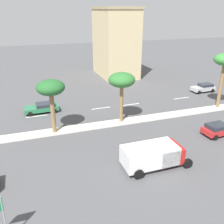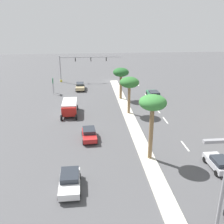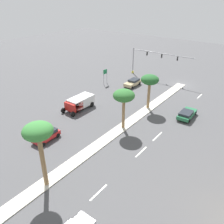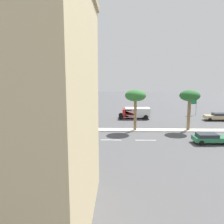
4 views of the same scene
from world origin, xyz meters
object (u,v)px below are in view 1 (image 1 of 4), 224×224
object	(u,v)px
sedan_red_center	(219,129)
box_truck	(155,154)
palm_tree_right	(51,89)
palm_tree_inboard	(122,81)
sedan_green_leading	(42,107)
commercial_building	(115,42)
sedan_silver_rear	(204,88)

from	to	relation	value
sedan_red_center	box_truck	distance (m)	10.32
box_truck	palm_tree_right	bearing A→B (deg)	-141.69
palm_tree_inboard	sedan_green_leading	size ratio (longest dim) A/B	1.36
commercial_building	box_truck	size ratio (longest dim) A/B	2.24
sedan_red_center	box_truck	bearing A→B (deg)	-72.23
palm_tree_right	sedan_red_center	size ratio (longest dim) A/B	1.52
palm_tree_right	box_truck	size ratio (longest dim) A/B	1.01
palm_tree_right	sedan_silver_rear	size ratio (longest dim) A/B	1.55
palm_tree_right	palm_tree_inboard	xyz separation A→B (m)	(-0.32, 8.33, 0.08)
palm_tree_inboard	box_truck	world-z (taller)	palm_tree_inboard
commercial_building	sedan_green_leading	size ratio (longest dim) A/B	2.99
sedan_silver_rear	box_truck	bearing A→B (deg)	-47.29
palm_tree_inboard	sedan_green_leading	bearing A→B (deg)	-126.01
palm_tree_inboard	sedan_red_center	world-z (taller)	palm_tree_inboard
palm_tree_right	sedan_green_leading	bearing A→B (deg)	-173.72
sedan_silver_rear	sedan_green_leading	world-z (taller)	sedan_silver_rear
commercial_building	sedan_red_center	distance (m)	30.91
palm_tree_inboard	sedan_red_center	bearing A→B (deg)	53.07
commercial_building	palm_tree_inboard	xyz separation A→B (m)	(23.36, -7.62, -1.54)
commercial_building	palm_tree_inboard	size ratio (longest dim) A/B	2.19
commercial_building	sedan_green_leading	xyz separation A→B (m)	(16.76, -16.72, -6.17)
commercial_building	sedan_silver_rear	distance (m)	20.20
sedan_red_center	sedan_green_leading	size ratio (longest dim) A/B	0.89
commercial_building	palm_tree_right	bearing A→B (deg)	-33.97
commercial_building	sedan_silver_rear	size ratio (longest dim) A/B	3.44
palm_tree_inboard	sedan_green_leading	xyz separation A→B (m)	(-6.61, -9.09, -4.64)
sedan_red_center	sedan_green_leading	xyz separation A→B (m)	(-13.50, -18.26, -0.04)
palm_tree_inboard	box_truck	size ratio (longest dim) A/B	1.02
box_truck	commercial_building	bearing A→B (deg)	166.08
commercial_building	sedan_green_leading	world-z (taller)	commercial_building
palm_tree_right	sedan_silver_rear	bearing A→B (deg)	105.74
box_truck	sedan_green_leading	bearing A→B (deg)	-153.12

